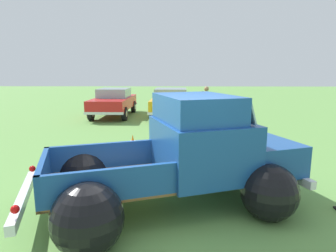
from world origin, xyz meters
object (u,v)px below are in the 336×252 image
Objects in this scene: show_car_1 at (171,101)px; lane_cone_0 at (133,146)px; vintage_pickup_truck at (187,162)px; spectator_0 at (206,102)px; show_car_0 at (114,101)px.

show_car_1 reaches higher than lane_cone_0.
vintage_pickup_truck is 8.37m from spectator_0.
show_car_0 is at bearing 105.41° from lane_cone_0.
show_car_0 reaches higher than lane_cone_0.
show_car_0 is at bearing -65.82° from spectator_0.
show_car_0 is 2.62× the size of spectator_0.
spectator_0 is at bearing 44.24° from show_car_1.
vintage_pickup_truck is 1.12× the size of show_car_1.
vintage_pickup_truck reaches higher than spectator_0.
lane_cone_0 is at bearing -5.83° from show_car_1.
show_car_0 is 2.96m from show_car_1.
spectator_0 is (1.64, -1.77, 0.15)m from show_car_1.
lane_cone_0 is at bearing 97.27° from vintage_pickup_truck.
vintage_pickup_truck is 7.93× the size of lane_cone_0.
vintage_pickup_truck is at bearing -63.71° from lane_cone_0.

